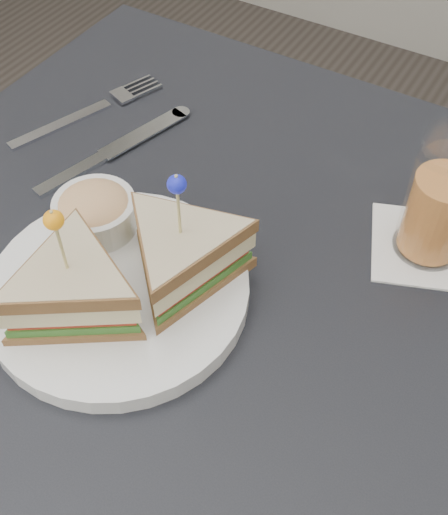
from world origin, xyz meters
TOP-DOWN VIEW (x-y plane):
  - table at (0.00, 0.00)m, footprint 0.80×0.80m
  - plate_meal at (-0.07, -0.04)m, footprint 0.28×0.27m
  - cutlery_fork at (-0.27, 0.17)m, footprint 0.09×0.20m
  - cutlery_knife at (-0.20, 0.11)m, footprint 0.08×0.21m
  - drink_set at (0.16, 0.16)m, footprint 0.14×0.14m

SIDE VIEW (x-z plane):
  - table at x=0.00m, z-range 0.30..1.05m
  - cutlery_fork at x=-0.27m, z-range 0.75..0.76m
  - cutlery_knife at x=-0.20m, z-range 0.75..0.76m
  - plate_meal at x=-0.07m, z-range 0.72..0.86m
  - drink_set at x=0.16m, z-range 0.74..0.88m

